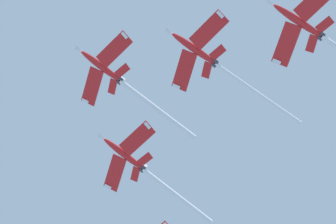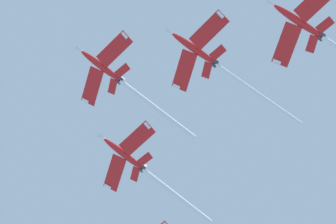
{
  "view_description": "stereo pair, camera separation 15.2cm",
  "coord_description": "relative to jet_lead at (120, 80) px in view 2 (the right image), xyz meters",
  "views": [
    {
      "loc": [
        29.82,
        21.3,
        1.68
      ],
      "look_at": [
        -29.95,
        27.54,
        137.25
      ],
      "focal_mm": 70.46,
      "sensor_mm": 36.0,
      "label": 1
    },
    {
      "loc": [
        29.8,
        21.15,
        1.68
      ],
      "look_at": [
        -29.95,
        27.54,
        137.25
      ],
      "focal_mm": 70.46,
      "sensor_mm": 36.0,
      "label": 2
    }
  ],
  "objects": [
    {
      "name": "jet_right_wing",
      "position": [
        -18.53,
        6.35,
        -6.02
      ],
      "size": [
        19.65,
        28.66,
        14.03
      ],
      "color": "red"
    },
    {
      "name": "jet_lead",
      "position": [
        0.0,
        0.0,
        0.0
      ],
      "size": [
        20.35,
        29.99,
        15.06
      ],
      "color": "red"
    },
    {
      "name": "jet_left_wing",
      "position": [
        9.8,
        18.54,
        -6.34
      ],
      "size": [
        19.69,
        30.44,
        15.6
      ],
      "color": "red"
    },
    {
      "name": "jet_left_outer",
      "position": [
        19.08,
        40.28,
        -13.04
      ],
      "size": [
        19.37,
        29.08,
        14.28
      ],
      "color": "red"
    }
  ]
}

